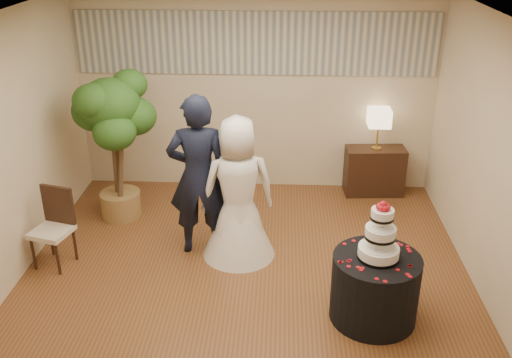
# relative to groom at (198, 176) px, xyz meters

# --- Properties ---
(floor) EXTENTS (5.00, 5.00, 0.00)m
(floor) POSITION_rel_groom_xyz_m (0.57, -0.63, -0.97)
(floor) COLOR brown
(floor) RESTS_ON ground
(ceiling) EXTENTS (5.00, 5.00, 0.00)m
(ceiling) POSITION_rel_groom_xyz_m (0.57, -0.63, 1.83)
(ceiling) COLOR white
(ceiling) RESTS_ON wall_back
(wall_back) EXTENTS (5.00, 0.06, 2.80)m
(wall_back) POSITION_rel_groom_xyz_m (0.57, 1.87, 0.43)
(wall_back) COLOR beige
(wall_back) RESTS_ON ground
(wall_front) EXTENTS (5.00, 0.06, 2.80)m
(wall_front) POSITION_rel_groom_xyz_m (0.57, -3.13, 0.43)
(wall_front) COLOR beige
(wall_front) RESTS_ON ground
(wall_left) EXTENTS (0.06, 5.00, 2.80)m
(wall_left) POSITION_rel_groom_xyz_m (-1.93, -0.63, 0.43)
(wall_left) COLOR beige
(wall_left) RESTS_ON ground
(wall_right) EXTENTS (0.06, 5.00, 2.80)m
(wall_right) POSITION_rel_groom_xyz_m (3.07, -0.63, 0.43)
(wall_right) COLOR beige
(wall_right) RESTS_ON ground
(mural_border) EXTENTS (4.90, 0.02, 0.85)m
(mural_border) POSITION_rel_groom_xyz_m (0.57, 1.85, 1.13)
(mural_border) COLOR #9F9E91
(mural_border) RESTS_ON wall_back
(groom) EXTENTS (0.74, 0.52, 1.93)m
(groom) POSITION_rel_groom_xyz_m (0.00, 0.00, 0.00)
(groom) COLOR black
(groom) RESTS_ON floor
(bride) EXTENTS (1.01, 1.01, 1.71)m
(bride) POSITION_rel_groom_xyz_m (0.46, -0.08, -0.11)
(bride) COLOR white
(bride) RESTS_ON floor
(cake_table) EXTENTS (1.13, 1.13, 0.69)m
(cake_table) POSITION_rel_groom_xyz_m (1.88, -1.20, -0.62)
(cake_table) COLOR black
(cake_table) RESTS_ON floor
(wedding_cake) EXTENTS (0.40, 0.40, 0.61)m
(wedding_cake) POSITION_rel_groom_xyz_m (1.88, -1.20, 0.03)
(wedding_cake) COLOR white
(wedding_cake) RESTS_ON cake_table
(console) EXTENTS (0.85, 0.42, 0.69)m
(console) POSITION_rel_groom_xyz_m (2.27, 1.65, -0.62)
(console) COLOR black
(console) RESTS_ON floor
(table_lamp) EXTENTS (0.30, 0.30, 0.58)m
(table_lamp) POSITION_rel_groom_xyz_m (2.27, 1.65, 0.01)
(table_lamp) COLOR beige
(table_lamp) RESTS_ON console
(ficus_tree) EXTENTS (1.19, 1.19, 1.98)m
(ficus_tree) POSITION_rel_groom_xyz_m (-1.18, 0.79, 0.02)
(ficus_tree) COLOR #2A561B
(ficus_tree) RESTS_ON floor
(side_chair) EXTENTS (0.52, 0.54, 0.91)m
(side_chair) POSITION_rel_groom_xyz_m (-1.63, -0.41, -0.51)
(side_chair) COLOR black
(side_chair) RESTS_ON floor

